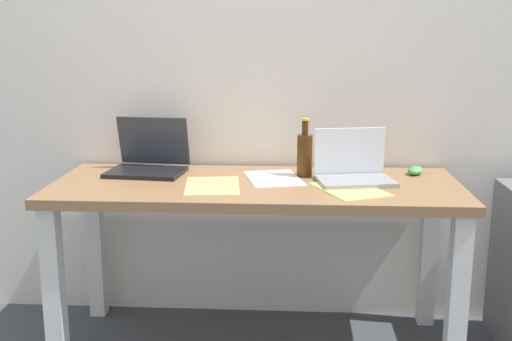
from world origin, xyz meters
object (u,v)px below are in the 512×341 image
laptop_left (149,161)px  beer_bottle (305,154)px  laptop_right (353,170)px  computer_mouse (415,170)px  desk (256,208)px

laptop_left → beer_bottle: beer_bottle is taller
laptop_left → laptop_right: bearing=-7.6°
beer_bottle → computer_mouse: (0.48, 0.06, -0.08)m
beer_bottle → computer_mouse: bearing=7.1°
laptop_right → computer_mouse: size_ratio=3.34×
desk → laptop_right: bearing=6.4°
laptop_left → computer_mouse: laptop_left is taller
desk → computer_mouse: computer_mouse is taller
laptop_left → laptop_right: (0.87, -0.12, -0.00)m
laptop_right → beer_bottle: size_ratio=1.36×
laptop_left → beer_bottle: size_ratio=1.39×
desk → laptop_right: size_ratio=4.94×
laptop_left → laptop_right: 0.88m
laptop_left → laptop_right: size_ratio=1.02×
laptop_left → laptop_right: laptop_left is taller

